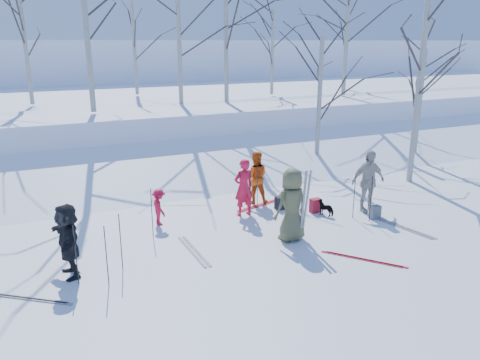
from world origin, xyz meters
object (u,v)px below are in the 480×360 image
skier_redor_behind (255,177)px  backpack_grey (375,212)px  skier_red_north (244,187)px  skier_red_seated (159,207)px  backpack_dark (281,203)px  skier_grey_west (68,240)px  backpack_red (315,205)px  dog (326,208)px  skier_cream_east (368,181)px  skier_olive_center (292,205)px

skier_redor_behind → backpack_grey: skier_redor_behind is taller
skier_red_north → skier_red_seated: bearing=-14.4°
skier_redor_behind → backpack_grey: 3.75m
backpack_dark → skier_grey_west: bearing=-164.1°
skier_red_seated → backpack_red: bearing=-106.7°
dog → backpack_dark: dog is taller
skier_cream_east → backpack_red: skier_cream_east is taller
skier_red_north → dog: bearing=147.7°
skier_red_north → skier_grey_west: size_ratio=1.03×
skier_red_seated → skier_grey_west: size_ratio=0.62×
dog → backpack_grey: dog is taller
skier_grey_west → backpack_red: size_ratio=3.94×
backpack_grey → skier_grey_west: bearing=179.7°
skier_red_seated → dog: size_ratio=1.93×
backpack_red → skier_redor_behind: bearing=128.9°
skier_grey_west → backpack_dark: bearing=101.8°
skier_cream_east → skier_grey_west: 8.53m
skier_cream_east → backpack_red: size_ratio=4.47×
skier_cream_east → backpack_grey: (-0.16, -0.60, -0.75)m
skier_redor_behind → backpack_dark: size_ratio=4.14×
skier_red_north → skier_grey_west: skier_red_north is taller
skier_cream_east → dog: bearing=175.8°
skier_redor_behind → dog: bearing=147.8°
skier_red_north → skier_cream_east: bearing=153.5°
skier_grey_west → backpack_dark: skier_grey_west is taller
skier_red_north → skier_red_seated: skier_red_north is taller
skier_redor_behind → skier_cream_east: 3.42m
backpack_red → backpack_grey: backpack_red is taller
skier_redor_behind → skier_red_seated: size_ratio=1.61×
skier_olive_center → dog: size_ratio=3.55×
skier_redor_behind → backpack_red: size_ratio=3.95×
backpack_red → skier_grey_west: bearing=-171.1°
skier_cream_east → backpack_grey: bearing=-101.0°
dog → skier_red_north: bearing=-53.4°
skier_redor_behind → dog: 2.43m
skier_olive_center → backpack_red: skier_olive_center is taller
skier_grey_west → dog: bearing=92.0°
skier_olive_center → dog: skier_olive_center is taller
skier_red_north → backpack_dark: (1.26, -0.01, -0.65)m
backpack_red → skier_cream_east: bearing=-20.9°
dog → skier_olive_center: bearing=2.4°
skier_red_north → skier_red_seated: (-2.44, 0.31, -0.34)m
skier_olive_center → skier_cream_east: (3.16, 0.90, -0.01)m
skier_grey_west → dog: 7.27m
backpack_red → backpack_grey: size_ratio=1.11×
skier_grey_west → skier_cream_east: bearing=89.7°
backpack_dark → backpack_grey: bearing=-41.0°
skier_red_seated → backpack_red: (4.51, -0.99, -0.31)m
skier_redor_behind → skier_grey_west: bearing=46.1°
skier_olive_center → skier_red_seated: 3.74m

